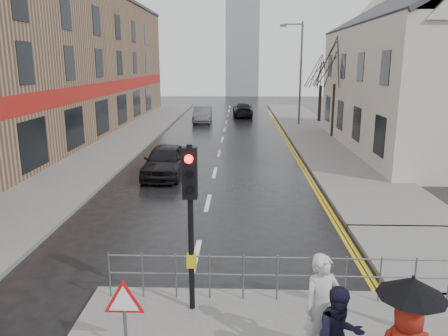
{
  "coord_description": "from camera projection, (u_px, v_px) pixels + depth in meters",
  "views": [
    {
      "loc": [
        1.13,
        -7.77,
        5.02
      ],
      "look_at": [
        0.66,
        5.45,
        1.82
      ],
      "focal_mm": 35.0,
      "sensor_mm": 36.0,
      "label": 1
    }
  ],
  "objects": [
    {
      "name": "ground",
      "position": [
        182.0,
        319.0,
        8.77
      ],
      "size": [
        120.0,
        120.0,
        0.0
      ],
      "primitive_type": "plane",
      "color": "black",
      "rests_on": "ground"
    },
    {
      "name": "left_pavement",
      "position": [
        133.0,
        133.0,
        31.31
      ],
      "size": [
        4.0,
        44.0,
        0.14
      ],
      "primitive_type": "cube",
      "color": "#605E5B",
      "rests_on": "ground"
    },
    {
      "name": "right_pavement",
      "position": [
        311.0,
        130.0,
        32.81
      ],
      "size": [
        4.0,
        40.0,
        0.14
      ],
      "primitive_type": "cube",
      "color": "#605E5B",
      "rests_on": "ground"
    },
    {
      "name": "pavement_bridge_right",
      "position": [
        443.0,
        257.0,
        11.45
      ],
      "size": [
        4.0,
        4.2,
        0.14
      ],
      "primitive_type": "cube",
      "color": "#605E5B",
      "rests_on": "ground"
    },
    {
      "name": "building_left_terrace",
      "position": [
        45.0,
        63.0,
        29.37
      ],
      "size": [
        8.0,
        42.0,
        10.0
      ],
      "primitive_type": "cube",
      "color": "#8E6C52",
      "rests_on": "ground"
    },
    {
      "name": "building_right_cream",
      "position": [
        431.0,
        67.0,
        24.72
      ],
      "size": [
        9.0,
        16.4,
        10.1
      ],
      "color": "beige",
      "rests_on": "ground"
    },
    {
      "name": "church_tower",
      "position": [
        242.0,
        36.0,
        66.83
      ],
      "size": [
        5.0,
        5.0,
        18.0
      ],
      "primitive_type": "cube",
      "color": "gray",
      "rests_on": "ground"
    },
    {
      "name": "traffic_signal_near_left",
      "position": [
        190.0,
        200.0,
        8.37
      ],
      "size": [
        0.28,
        0.27,
        3.4
      ],
      "color": "black",
      "rests_on": "near_pavement"
    },
    {
      "name": "guard_railing_front",
      "position": [
        277.0,
        268.0,
        9.08
      ],
      "size": [
        7.14,
        0.04,
        1.0
      ],
      "color": "#595B5E",
      "rests_on": "near_pavement"
    },
    {
      "name": "warning_sign",
      "position": [
        124.0,
        304.0,
        7.38
      ],
      "size": [
        0.8,
        0.07,
        1.35
      ],
      "color": "#595B5E",
      "rests_on": "near_pavement"
    },
    {
      "name": "street_lamp",
      "position": [
        299.0,
        67.0,
        34.66
      ],
      "size": [
        1.83,
        0.25,
        8.0
      ],
      "color": "#595B5E",
      "rests_on": "right_pavement"
    },
    {
      "name": "tree_near",
      "position": [
        337.0,
        61.0,
        28.68
      ],
      "size": [
        2.4,
        2.4,
        6.58
      ],
      "color": "#2E2219",
      "rests_on": "right_pavement"
    },
    {
      "name": "tree_far",
      "position": [
        321.0,
        70.0,
        36.6
      ],
      "size": [
        2.4,
        2.4,
        5.64
      ],
      "color": "#2E2219",
      "rests_on": "right_pavement"
    },
    {
      "name": "pedestrian_a",
      "position": [
        322.0,
        307.0,
        7.23
      ],
      "size": [
        0.79,
        0.66,
        1.86
      ],
      "primitive_type": "imported",
      "rotation": [
        0.0,
        0.0,
        0.37
      ],
      "color": "#B6B6B2",
      "rests_on": "near_pavement"
    },
    {
      "name": "car_parked",
      "position": [
        165.0,
        161.0,
        19.69
      ],
      "size": [
        1.79,
        4.23,
        1.43
      ],
      "primitive_type": "imported",
      "rotation": [
        0.0,
        0.0,
        -0.02
      ],
      "color": "black",
      "rests_on": "ground"
    },
    {
      "name": "car_mid",
      "position": [
        203.0,
        115.0,
        37.43
      ],
      "size": [
        1.5,
        4.18,
        1.37
      ],
      "primitive_type": "imported",
      "rotation": [
        0.0,
        0.0,
        0.01
      ],
      "color": "#4C4F51",
      "rests_on": "ground"
    },
    {
      "name": "car_far",
      "position": [
        243.0,
        110.0,
        41.56
      ],
      "size": [
        1.99,
        4.52,
        1.29
      ],
      "primitive_type": "imported",
      "rotation": [
        0.0,
        0.0,
        3.18
      ],
      "color": "black",
      "rests_on": "ground"
    }
  ]
}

